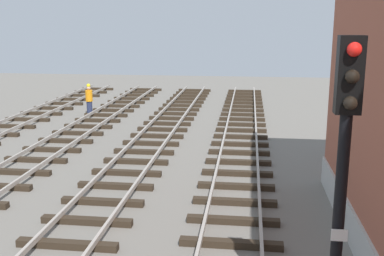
# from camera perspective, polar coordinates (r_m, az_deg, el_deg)

# --- Properties ---
(signal_mast) EXTENTS (0.36, 0.40, 5.13)m
(signal_mast) POSITION_cam_1_polar(r_m,az_deg,el_deg) (7.12, 18.11, -4.65)
(signal_mast) COLOR black
(signal_mast) RESTS_ON ground
(track_worker_foreground) EXTENTS (0.40, 0.40, 1.87)m
(track_worker_foreground) POSITION_cam_1_polar(r_m,az_deg,el_deg) (27.34, -12.57, 3.41)
(track_worker_foreground) COLOR #262D4C
(track_worker_foreground) RESTS_ON ground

